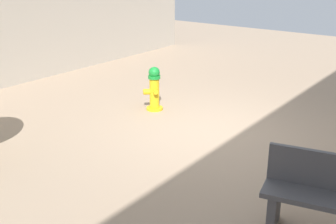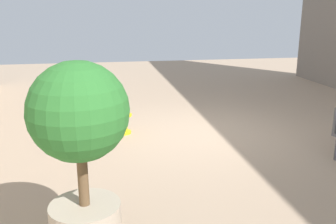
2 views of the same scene
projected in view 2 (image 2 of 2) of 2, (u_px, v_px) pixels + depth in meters
name	position (u px, v px, depth m)	size (l,w,h in m)	color
ground_plane	(204.00, 133.00, 7.94)	(23.40, 23.40, 0.00)	tan
fire_hydrant	(122.00, 113.00, 7.82)	(0.39, 0.39, 0.91)	gold
planter_tree	(81.00, 141.00, 3.74)	(1.01, 1.01, 2.09)	tan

